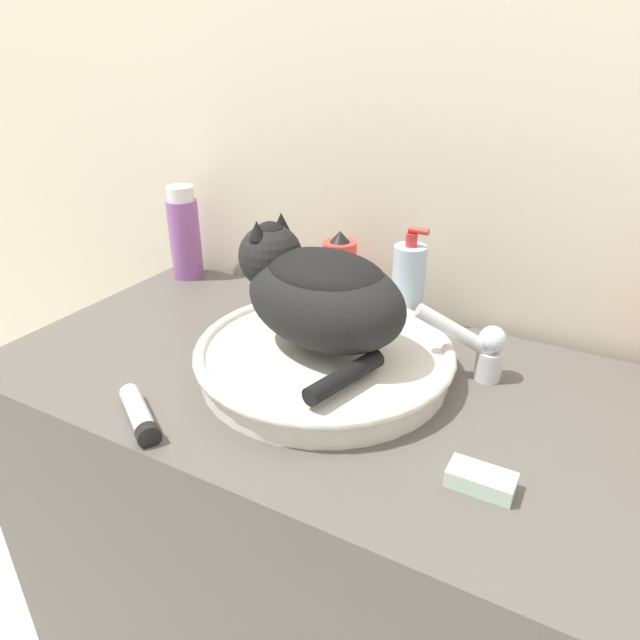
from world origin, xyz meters
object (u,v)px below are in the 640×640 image
at_px(cat, 318,290).
at_px(soap_bar, 481,480).
at_px(faucet, 480,346).
at_px(spray_bottle_trigger, 339,275).
at_px(mouthwash_bottle, 185,234).
at_px(soap_pump_bottle, 408,286).
at_px(cream_tube, 139,415).

relative_size(cat, soap_bar, 3.80).
bearing_deg(cat, soap_bar, 162.95).
relative_size(faucet, spray_bottle_trigger, 0.84).
height_order(spray_bottle_trigger, mouthwash_bottle, mouthwash_bottle).
bearing_deg(cat, spray_bottle_trigger, -63.14).
relative_size(mouthwash_bottle, soap_pump_bottle, 1.06).
bearing_deg(faucet, cream_tube, 17.51).
distance_m(cat, soap_bar, 0.37).
xyz_separation_m(mouthwash_bottle, soap_pump_bottle, (0.54, 0.00, -0.02)).
height_order(cat, faucet, cat).
height_order(cat, spray_bottle_trigger, cat).
distance_m(faucet, spray_bottle_trigger, 0.34).
height_order(spray_bottle_trigger, cream_tube, spray_bottle_trigger).
xyz_separation_m(mouthwash_bottle, cream_tube, (0.32, -0.48, -0.09)).
relative_size(cat, faucet, 2.20).
height_order(spray_bottle_trigger, soap_pump_bottle, soap_pump_bottle).
xyz_separation_m(faucet, cream_tube, (-0.40, -0.36, -0.04)).
xyz_separation_m(soap_pump_bottle, soap_bar, (0.25, -0.38, -0.07)).
relative_size(spray_bottle_trigger, cream_tube, 1.34).
distance_m(faucet, soap_pump_bottle, 0.21).
bearing_deg(cream_tube, soap_bar, 12.72).
xyz_separation_m(cat, cream_tube, (-0.16, -0.26, -0.13)).
bearing_deg(faucet, spray_bottle_trigger, -45.89).
bearing_deg(mouthwash_bottle, soap_bar, -25.50).
bearing_deg(cat, cream_tube, 67.06).
bearing_deg(mouthwash_bottle, cream_tube, -56.55).
xyz_separation_m(spray_bottle_trigger, soap_bar, (0.39, -0.38, -0.07)).
bearing_deg(soap_pump_bottle, mouthwash_bottle, -180.00).
distance_m(spray_bottle_trigger, cream_tube, 0.49).
xyz_separation_m(spray_bottle_trigger, soap_pump_bottle, (0.15, 0.00, 0.01)).
distance_m(soap_pump_bottle, cream_tube, 0.54).
height_order(cat, cream_tube, cat).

